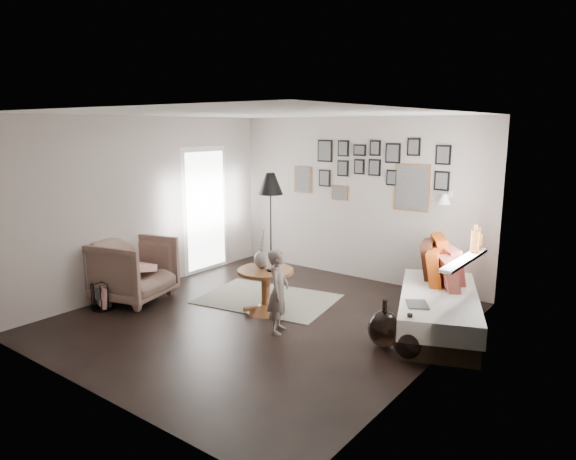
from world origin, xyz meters
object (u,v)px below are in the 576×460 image
Objects in this scene: pedestal_table at (266,292)px; demijohn_small at (409,342)px; armchair at (133,269)px; child at (278,291)px; vase at (262,256)px; demijohn_large at (384,329)px; magazine_basket at (103,296)px; daybed at (442,303)px; floor_lamp at (270,188)px.

demijohn_small is (2.13, -0.19, -0.08)m from pedestal_table.
armchair is 2.41m from child.
pedestal_table is at bearing -14.04° from vase.
vase is 1.94m from demijohn_large.
armchair is 0.56m from magazine_basket.
pedestal_table is at bearing 174.88° from demijohn_small.
vase is at bearing 165.96° from pedestal_table.
daybed reaches higher than demijohn_large.
pedestal_table is 0.33× the size of daybed.
pedestal_table is 2.00m from floor_lamp.
demijohn_small is 0.49× the size of child.
demijohn_small is (3.97, 1.06, 0.01)m from magazine_basket.
demijohn_large is at bearing -26.38° from floor_lamp.
demijohn_small is at bearing -103.66° from child.
armchair is (-3.91, -1.63, 0.13)m from daybed.
floor_lamp is at bearing 18.03° from child.
pedestal_table reaches higher than magazine_basket.
demijohn_large is at bearing -93.51° from armchair.
demijohn_large is 0.54× the size of child.
armchair is 1.78× the size of demijohn_large.
daybed is 0.99m from demijohn_large.
daybed is 4.47m from magazine_basket.
pedestal_table is 2.23m from magazine_basket.
vase reaches higher than armchair.
floor_lamp is at bearing 124.34° from vase.
pedestal_table is 0.43× the size of floor_lamp.
child is (0.64, -0.47, -0.24)m from vase.
pedestal_table is 2.26m from daybed.
magazine_basket is (-0.02, -0.49, -0.26)m from armchair.
armchair is 3.68m from demijohn_large.
armchair is 0.96× the size of child.
demijohn_small is (0.04, -1.06, -0.13)m from daybed.
demijohn_large is at bearing 18.10° from magazine_basket.
child is at bearing -162.76° from demijohn_large.
vase is at bearing 179.58° from daybed.
armchair is 4.00m from demijohn_small.
vase is at bearing -80.16° from armchair.
magazine_basket is at bearing -144.10° from vase.
floor_lamp is 4.62× the size of magazine_basket.
child reaches higher than pedestal_table.
pedestal_table is at bearing 34.28° from magazine_basket.
magazine_basket is at bearing 85.53° from child.
vase is 2.37m from daybed.
daybed is 1.07m from demijohn_small.
pedestal_table is 0.73× the size of child.
daybed is at bearing -7.73° from floor_lamp.
vase is 1.43× the size of magazine_basket.
daybed is (2.17, 0.85, -0.43)m from vase.
demijohn_large is at bearing -130.09° from daybed.
floor_lamp is 3.11× the size of demijohn_large.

